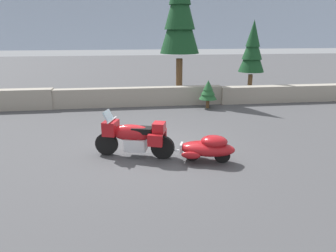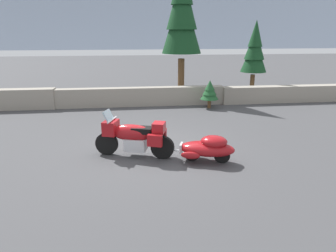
{
  "view_description": "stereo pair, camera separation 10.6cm",
  "coord_description": "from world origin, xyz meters",
  "px_view_note": "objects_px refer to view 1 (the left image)",
  "views": [
    {
      "loc": [
        -0.72,
        -8.86,
        3.44
      ],
      "look_at": [
        0.48,
        -0.34,
        0.85
      ],
      "focal_mm": 33.55,
      "sensor_mm": 36.0,
      "label": 1
    },
    {
      "loc": [
        -0.61,
        -8.87,
        3.44
      ],
      "look_at": [
        0.48,
        -0.34,
        0.85
      ],
      "focal_mm": 33.55,
      "sensor_mm": 36.0,
      "label": 2
    }
  ],
  "objects_px": {
    "pine_tree_tall": "(180,10)",
    "pine_tree_secondary": "(252,49)",
    "car_shaped_trailer": "(208,147)",
    "touring_motorcycle": "(134,136)"
  },
  "relations": [
    {
      "from": "pine_tree_tall",
      "to": "pine_tree_secondary",
      "type": "distance_m",
      "value": 4.47
    },
    {
      "from": "pine_tree_tall",
      "to": "pine_tree_secondary",
      "type": "relative_size",
      "value": 1.77
    },
    {
      "from": "car_shaped_trailer",
      "to": "pine_tree_secondary",
      "type": "height_order",
      "value": "pine_tree_secondary"
    },
    {
      "from": "pine_tree_tall",
      "to": "car_shaped_trailer",
      "type": "bearing_deg",
      "value": -94.87
    },
    {
      "from": "pine_tree_secondary",
      "to": "touring_motorcycle",
      "type": "bearing_deg",
      "value": -129.47
    },
    {
      "from": "touring_motorcycle",
      "to": "car_shaped_trailer",
      "type": "relative_size",
      "value": 1.02
    },
    {
      "from": "touring_motorcycle",
      "to": "pine_tree_secondary",
      "type": "distance_m",
      "value": 10.78
    },
    {
      "from": "touring_motorcycle",
      "to": "pine_tree_tall",
      "type": "bearing_deg",
      "value": 71.56
    },
    {
      "from": "pine_tree_secondary",
      "to": "car_shaped_trailer",
      "type": "bearing_deg",
      "value": -118.34
    },
    {
      "from": "pine_tree_tall",
      "to": "touring_motorcycle",
      "type": "bearing_deg",
      "value": -108.44
    }
  ]
}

